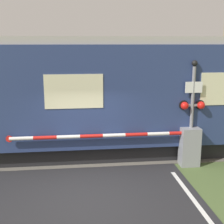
{
  "coord_description": "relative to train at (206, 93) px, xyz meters",
  "views": [
    {
      "loc": [
        -0.29,
        -7.56,
        3.87
      ],
      "look_at": [
        0.85,
        2.15,
        1.69
      ],
      "focal_mm": 50.0,
      "sensor_mm": 36.0,
      "label": 1
    }
  ],
  "objects": [
    {
      "name": "crossing_barrier",
      "position": [
        -1.66,
        -1.74,
        -1.37
      ],
      "size": [
        5.96,
        0.44,
        1.24
      ],
      "color": "gray",
      "rests_on": "ground_plane"
    },
    {
      "name": "train",
      "position": [
        0.0,
        0.0,
        0.0
      ],
      "size": [
        17.45,
        3.22,
        4.06
      ],
      "color": "black",
      "rests_on": "ground_plane"
    },
    {
      "name": "ground_plane",
      "position": [
        -4.45,
        -3.29,
        -2.07
      ],
      "size": [
        80.0,
        80.0,
        0.0
      ],
      "primitive_type": "plane",
      "color": "#4C6033"
    },
    {
      "name": "track_bed",
      "position": [
        -4.45,
        0.0,
        -2.05
      ],
      "size": [
        36.0,
        3.2,
        0.13
      ],
      "color": "#666056",
      "rests_on": "ground_plane"
    },
    {
      "name": "signal_post",
      "position": [
        -1.13,
        -1.67,
        -0.16
      ],
      "size": [
        0.83,
        0.26,
        3.35
      ],
      "color": "gray",
      "rests_on": "ground_plane"
    }
  ]
}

